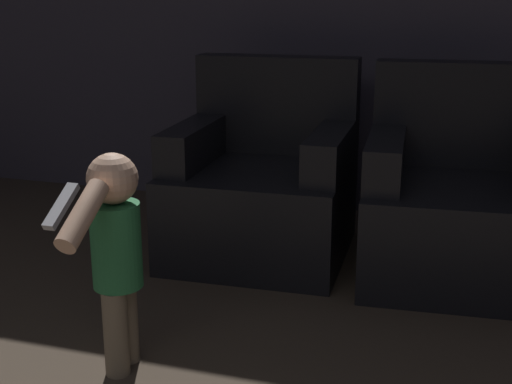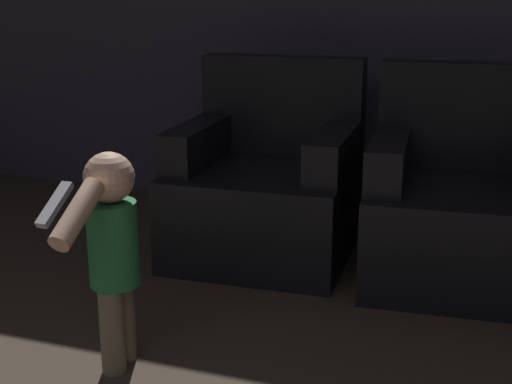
{
  "view_description": "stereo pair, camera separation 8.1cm",
  "coord_description": "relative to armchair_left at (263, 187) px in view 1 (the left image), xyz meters",
  "views": [
    {
      "loc": [
        0.73,
        0.41,
        1.31
      ],
      "look_at": [
        -0.09,
        3.02,
        0.51
      ],
      "focal_mm": 50.0,
      "sensor_mm": 36.0,
      "label": 1
    },
    {
      "loc": [
        0.81,
        0.43,
        1.31
      ],
      "look_at": [
        -0.09,
        3.02,
        0.51
      ],
      "focal_mm": 50.0,
      "sensor_mm": 36.0,
      "label": 2
    }
  ],
  "objects": [
    {
      "name": "armchair_right",
      "position": [
        0.94,
        -0.0,
        0.0
      ],
      "size": [
        0.91,
        0.92,
        0.95
      ],
      "rotation": [
        0.0,
        0.0,
        0.08
      ],
      "color": "black",
      "rests_on": "ground_plane"
    },
    {
      "name": "person_toddler",
      "position": [
        -0.14,
        -1.26,
        0.13
      ],
      "size": [
        0.17,
        0.54,
        0.78
      ],
      "rotation": [
        0.0,
        0.0,
        1.67
      ],
      "color": "brown",
      "rests_on": "ground_plane"
    },
    {
      "name": "armchair_left",
      "position": [
        0.0,
        0.0,
        0.0
      ],
      "size": [
        0.88,
        0.89,
        0.95
      ],
      "rotation": [
        0.0,
        0.0,
        0.04
      ],
      "color": "black",
      "rests_on": "ground_plane"
    }
  ]
}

